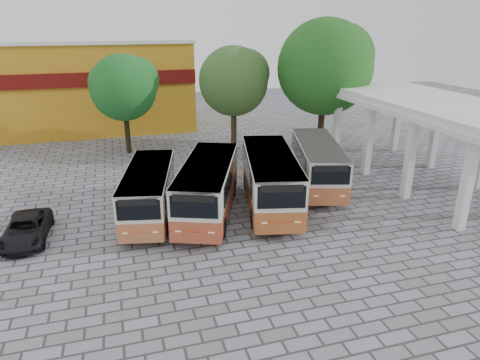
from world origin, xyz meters
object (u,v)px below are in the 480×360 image
object	(u,v)px
bus_centre_left	(208,185)
bus_far_right	(318,162)
parked_car	(26,229)
bus_centre_right	(270,177)
bus_far_left	(149,190)

from	to	relation	value
bus_centre_left	bus_far_right	bearing A→B (deg)	37.04
bus_centre_left	parked_car	size ratio (longest dim) A/B	2.08
bus_centre_right	parked_car	world-z (taller)	bus_centre_right
bus_centre_left	bus_far_right	size ratio (longest dim) A/B	1.04
bus_centre_left	bus_centre_right	world-z (taller)	bus_centre_right
bus_centre_left	parked_car	distance (m)	9.06
bus_far_left	bus_centre_left	bearing A→B (deg)	0.10
parked_car	bus_far_left	bearing A→B (deg)	12.33
bus_far_left	bus_centre_right	world-z (taller)	bus_centre_right
bus_far_right	parked_car	size ratio (longest dim) A/B	2.00
bus_centre_left	parked_car	xyz separation A→B (m)	(-8.98, -0.44, -1.10)
bus_centre_right	bus_far_right	size ratio (longest dim) A/B	1.07
bus_centre_right	bus_far_right	xyz separation A→B (m)	(3.92, 2.07, -0.12)
bus_far_left	bus_centre_right	bearing A→B (deg)	6.88
parked_car	bus_far_right	bearing A→B (deg)	10.94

